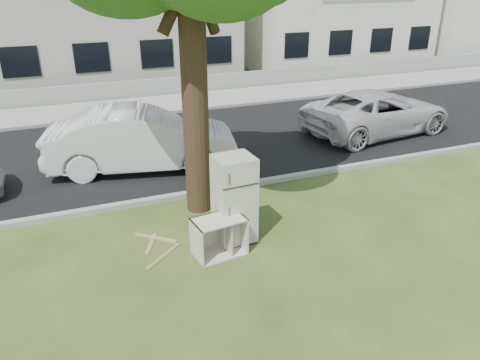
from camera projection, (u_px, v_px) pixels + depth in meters
name	position (u px, v px, depth m)	size (l,w,h in m)	color
ground	(246.00, 244.00, 9.13)	(120.00, 120.00, 0.00)	#304B1B
road	(171.00, 146.00, 14.22)	(120.00, 7.00, 0.01)	black
kerb_near	(207.00, 193.00, 11.21)	(120.00, 0.18, 0.12)	gray
kerb_far	(147.00, 116.00, 17.23)	(120.00, 0.18, 0.12)	gray
sidewalk	(139.00, 106.00, 18.45)	(120.00, 2.80, 0.01)	gray
low_wall	(132.00, 89.00, 19.67)	(120.00, 0.15, 0.70)	gray
fridge	(234.00, 199.00, 8.94)	(0.72, 0.67, 1.75)	beige
cabinet	(219.00, 237.00, 8.67)	(0.94, 0.59, 0.74)	white
plank_a	(164.00, 256.00, 8.73)	(1.00, 0.08, 0.02)	olive
plank_b	(156.00, 238.00, 9.31)	(0.92, 0.09, 0.02)	tan
plank_c	(151.00, 244.00, 9.11)	(0.75, 0.08, 0.02)	#A08559
car_center	(142.00, 139.00, 12.34)	(1.73, 4.95, 1.63)	silver
car_right	(378.00, 112.00, 15.14)	(2.34, 5.07, 1.41)	silver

